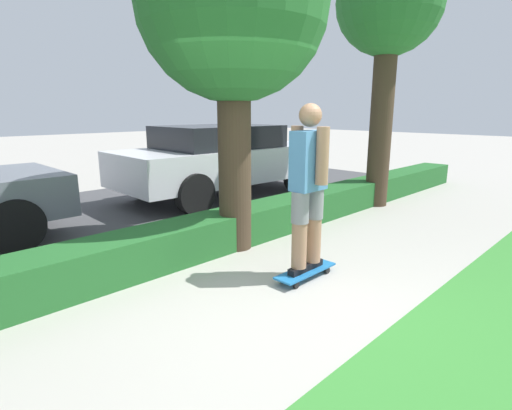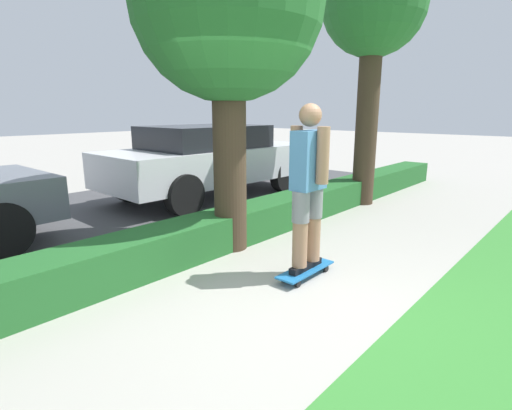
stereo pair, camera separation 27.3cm
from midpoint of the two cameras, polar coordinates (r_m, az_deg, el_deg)
name	(u,v)px [view 1 (the left image)]	position (r m, az deg, el deg)	size (l,w,h in m)	color
ground_plane	(283,299)	(4.04, 5.93, -13.18)	(60.00, 60.00, 0.00)	#ADA89E
street_asphalt	(98,218)	(7.27, -20.65, -1.82)	(15.61, 5.00, 0.01)	#474749
hedge_row	(187,240)	(5.03, -8.31, -4.96)	(15.61, 0.60, 0.46)	#236028
skateboard	(306,272)	(4.49, 8.85, -9.40)	(0.81, 0.24, 0.09)	#1E6BAD
skater_person	(308,185)	(4.21, 9.33, 2.85)	(0.51, 0.46, 1.78)	black
tree_mid	(233,8)	(5.26, -1.69, 26.28)	(2.31, 2.31, 4.19)	#423323
tree_far	(389,10)	(8.18, 19.48, 24.74)	(1.87, 1.87, 4.61)	#423323
parked_car_middle	(223,158)	(8.50, -3.83, 6.66)	(4.64, 2.04, 1.50)	silver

